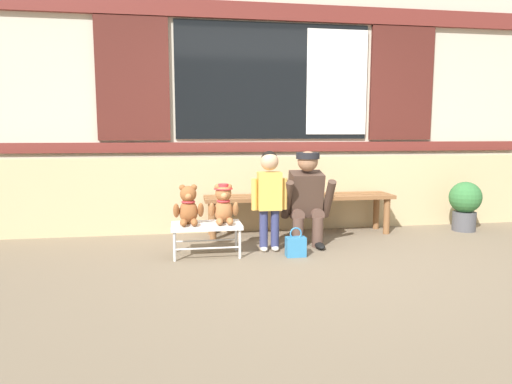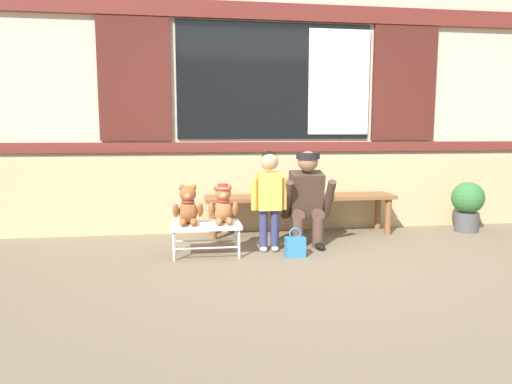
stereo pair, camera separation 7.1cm
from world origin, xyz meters
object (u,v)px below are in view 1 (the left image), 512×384
(teddy_bear_with_hat, at_px, (224,205))
(wooden_bench_long, at_px, (299,201))
(child_standing, at_px, (269,190))
(handbag_on_ground, at_px, (296,246))
(adult_crouching, at_px, (307,198))
(potted_plant, at_px, (465,203))
(teddy_bear_plain, at_px, (188,206))
(small_display_bench, at_px, (206,227))

(teddy_bear_with_hat, bearing_deg, wooden_bench_long, 38.84)
(child_standing, distance_m, handbag_on_ground, 0.59)
(teddy_bear_with_hat, bearing_deg, adult_crouching, 14.81)
(adult_crouching, xyz_separation_m, potted_plant, (1.99, 0.38, -0.16))
(wooden_bench_long, height_order, adult_crouching, adult_crouching)
(teddy_bear_plain, bearing_deg, handbag_on_ground, -9.63)
(teddy_bear_plain, height_order, adult_crouching, adult_crouching)
(child_standing, relative_size, adult_crouching, 1.01)
(wooden_bench_long, relative_size, child_standing, 2.19)
(teddy_bear_plain, height_order, handbag_on_ground, teddy_bear_plain)
(small_display_bench, distance_m, child_standing, 0.69)
(teddy_bear_with_hat, xyz_separation_m, handbag_on_ground, (0.64, -0.16, -0.38))
(small_display_bench, height_order, potted_plant, potted_plant)
(teddy_bear_with_hat, bearing_deg, small_display_bench, -179.23)
(wooden_bench_long, height_order, handbag_on_ground, wooden_bench_long)
(wooden_bench_long, distance_m, handbag_on_ground, 0.97)
(handbag_on_ground, xyz_separation_m, potted_plant, (2.20, 0.77, 0.23))
(potted_plant, bearing_deg, child_standing, -167.54)
(potted_plant, bearing_deg, adult_crouching, -169.12)
(teddy_bear_plain, xyz_separation_m, child_standing, (0.76, 0.08, 0.13))
(wooden_bench_long, bearing_deg, child_standing, -125.43)
(teddy_bear_with_hat, height_order, potted_plant, teddy_bear_with_hat)
(teddy_bear_with_hat, relative_size, handbag_on_ground, 1.34)
(small_display_bench, bearing_deg, potted_plant, 11.49)
(teddy_bear_with_hat, xyz_separation_m, potted_plant, (2.84, 0.61, -0.15))
(wooden_bench_long, distance_m, small_display_bench, 1.30)
(small_display_bench, distance_m, handbag_on_ground, 0.84)
(child_standing, xyz_separation_m, potted_plant, (2.40, 0.53, -0.27))
(handbag_on_ground, relative_size, potted_plant, 0.48)
(wooden_bench_long, bearing_deg, potted_plant, -3.67)
(adult_crouching, relative_size, potted_plant, 1.67)
(small_display_bench, height_order, child_standing, child_standing)
(wooden_bench_long, bearing_deg, small_display_bench, -145.53)
(potted_plant, bearing_deg, wooden_bench_long, 176.33)
(wooden_bench_long, xyz_separation_m, handbag_on_ground, (-0.26, -0.90, -0.28))
(adult_crouching, bearing_deg, potted_plant, 10.88)
(wooden_bench_long, bearing_deg, teddy_bear_plain, -149.21)
(teddy_bear_with_hat, relative_size, child_standing, 0.38)
(wooden_bench_long, distance_m, child_standing, 0.83)
(teddy_bear_with_hat, xyz_separation_m, child_standing, (0.44, 0.08, 0.12))
(teddy_bear_plain, distance_m, child_standing, 0.78)
(child_standing, xyz_separation_m, adult_crouching, (0.41, 0.15, -0.11))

